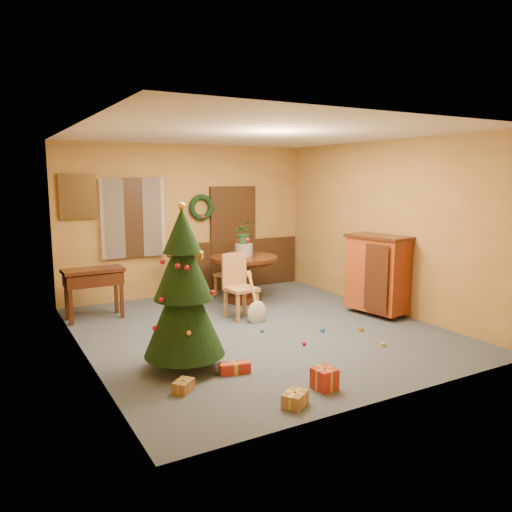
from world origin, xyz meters
TOP-DOWN VIEW (x-y plane):
  - room_envelope at (0.21, 2.70)m, footprint 5.50×5.50m
  - dining_table at (0.63, 1.63)m, footprint 1.24×1.24m
  - urn at (0.63, 1.63)m, footprint 0.32×0.32m
  - centerpiece_plant at (0.63, 1.63)m, footprint 0.37×0.32m
  - chair_near at (0.06, 0.76)m, footprint 0.49×0.49m
  - chair_far at (0.59, 2.16)m, footprint 0.48×0.48m
  - guitar at (0.17, 0.33)m, footprint 0.41×0.55m
  - plant_stand at (-0.48, 2.14)m, footprint 0.35×0.35m
  - stand_plant at (-0.48, 2.14)m, footprint 0.24×0.21m
  - christmas_tree at (-1.53, -0.91)m, footprint 0.97×0.97m
  - writing_desk at (-2.03, 1.80)m, footprint 0.95×0.49m
  - sideboard at (2.15, -0.24)m, footprint 0.72×1.12m
  - gift_a at (-0.93, -2.40)m, footprint 0.33×0.31m
  - gift_b at (-0.42, -2.22)m, footprint 0.25×0.25m
  - gift_c at (-1.79, -1.53)m, footprint 0.28×0.27m
  - gift_d at (-1.08, -1.34)m, footprint 0.38×0.22m
  - toy_a at (0.78, -0.58)m, footprint 0.09×0.09m
  - toy_b at (-0.02, -0.16)m, footprint 0.06×0.06m
  - toy_c at (1.12, -1.50)m, footprint 0.09×0.09m
  - toy_d at (0.19, -0.95)m, footprint 0.06×0.06m
  - toy_e at (1.30, -0.84)m, footprint 0.09×0.07m

SIDE VIEW (x-z plane):
  - toy_a at x=0.78m, z-range 0.00..0.05m
  - toy_c at x=1.12m, z-range 0.00..0.05m
  - toy_e at x=1.30m, z-range 0.00..0.05m
  - toy_b at x=-0.02m, z-range 0.00..0.06m
  - toy_d at x=0.19m, z-range 0.00..0.06m
  - gift_c at x=-1.79m, z-range 0.00..0.13m
  - gift_d at x=-1.08m, z-range 0.00..0.13m
  - gift_a at x=-0.93m, z-range 0.00..0.14m
  - gift_b at x=-0.42m, z-range 0.00..0.23m
  - guitar at x=0.17m, z-range 0.01..0.78m
  - chair_far at x=0.59m, z-range 0.03..0.90m
  - plant_stand at x=-0.48m, z-range 0.11..1.00m
  - chair_near at x=0.06m, z-range 0.04..1.09m
  - dining_table at x=0.63m, z-range 0.17..1.02m
  - writing_desk at x=-2.03m, z-range 0.21..1.05m
  - sideboard at x=2.15m, z-range 0.05..1.39m
  - christmas_tree at x=-1.53m, z-range -0.05..1.95m
  - urn at x=0.63m, z-range 0.85..1.08m
  - stand_plant at x=-0.48m, z-range 0.89..1.29m
  - room_envelope at x=0.21m, z-range -1.63..3.87m
  - centerpiece_plant at x=0.63m, z-range 1.08..1.49m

